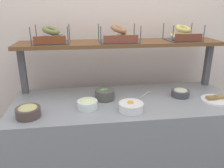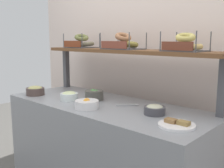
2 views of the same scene
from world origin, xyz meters
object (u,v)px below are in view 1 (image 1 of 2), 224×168
object	(u,v)px
bowl_scallion_spread	(87,104)
bagel_basket_plain	(182,35)
bowl_hummus	(28,111)
serving_plate_white	(215,99)
bagel_basket_poppy	(51,37)
bowl_fruit_salad	(131,106)
bagel_basket_everything	(118,36)
bowl_veggie_mix	(105,94)
serving_spoon_near_plate	(146,94)
bowl_tuna_salad	(180,92)

from	to	relation	value
bowl_scallion_spread	bagel_basket_plain	size ratio (longest dim) A/B	0.53
bowl_hummus	bowl_scallion_spread	distance (m)	0.41
serving_plate_white	bagel_basket_poppy	bearing A→B (deg)	163.85
bowl_fruit_salad	bagel_basket_plain	xyz separation A→B (m)	(0.55, 0.45, 0.44)
bagel_basket_everything	bagel_basket_poppy	bearing A→B (deg)	178.41
serving_plate_white	bagel_basket_plain	bearing A→B (deg)	113.81
bowl_veggie_mix	bowl_fruit_salad	bearing A→B (deg)	-54.63
serving_spoon_near_plate	bagel_basket_everything	world-z (taller)	bagel_basket_everything
bowl_hummus	bowl_veggie_mix	size ratio (longest dim) A/B	1.05
bowl_hummus	bowl_scallion_spread	size ratio (longest dim) A/B	1.11
serving_plate_white	bagel_basket_plain	size ratio (longest dim) A/B	0.80
bowl_veggie_mix	bagel_basket_plain	distance (m)	0.86
bowl_fruit_salad	bowl_tuna_salad	bearing A→B (deg)	24.19
serving_plate_white	bagel_basket_poppy	size ratio (longest dim) A/B	0.78
bagel_basket_everything	bagel_basket_plain	distance (m)	0.57
bowl_scallion_spread	bowl_fruit_salad	distance (m)	0.32
serving_plate_white	bagel_basket_everything	xyz separation A→B (m)	(-0.73, 0.36, 0.47)
bagel_basket_poppy	bagel_basket_plain	bearing A→B (deg)	-0.12
bowl_veggie_mix	bowl_scallion_spread	bearing A→B (deg)	-132.37
bowl_scallion_spread	serving_plate_white	bearing A→B (deg)	0.32
bowl_fruit_salad	bagel_basket_everything	xyz separation A→B (m)	(-0.02, 0.44, 0.44)
serving_spoon_near_plate	bagel_basket_everything	bearing A→B (deg)	145.33
bowl_veggie_mix	bowl_tuna_salad	xyz separation A→B (m)	(0.63, -0.03, -0.01)
serving_plate_white	serving_spoon_near_plate	size ratio (longest dim) A/B	1.62
bowl_veggie_mix	bagel_basket_poppy	bearing A→B (deg)	151.67
bagel_basket_everything	serving_spoon_near_plate	bearing A→B (deg)	-34.67
bowl_veggie_mix	bagel_basket_plain	bearing A→B (deg)	17.07
bowl_tuna_salad	serving_plate_white	world-z (taller)	bowl_tuna_salad
bowl_veggie_mix	serving_plate_white	size ratio (longest dim) A/B	0.71
serving_plate_white	bagel_basket_everything	size ratio (longest dim) A/B	0.68
bowl_fruit_salad	bagel_basket_plain	distance (m)	0.84
bowl_tuna_salad	serving_spoon_near_plate	world-z (taller)	bowl_tuna_salad
bagel_basket_poppy	bagel_basket_plain	world-z (taller)	bagel_basket_poppy
bowl_scallion_spread	bagel_basket_poppy	world-z (taller)	bagel_basket_poppy
bowl_hummus	serving_spoon_near_plate	xyz separation A→B (m)	(0.91, 0.29, -0.04)
bowl_scallion_spread	bagel_basket_plain	xyz separation A→B (m)	(0.86, 0.38, 0.44)
bowl_scallion_spread	bowl_fruit_salad	size ratio (longest dim) A/B	0.84
bowl_hummus	bagel_basket_poppy	distance (m)	0.65
serving_plate_white	bagel_basket_poppy	xyz separation A→B (m)	(-1.29, 0.37, 0.47)
bowl_hummus	serving_plate_white	distance (m)	1.43
bowl_scallion_spread	bagel_basket_everything	xyz separation A→B (m)	(0.29, 0.36, 0.44)
bowl_veggie_mix	bagel_basket_plain	world-z (taller)	bagel_basket_plain
bowl_hummus	bagel_basket_everything	distance (m)	0.93
bowl_tuna_salad	bagel_basket_plain	size ratio (longest dim) A/B	0.53
bowl_fruit_salad	bagel_basket_plain	size ratio (longest dim) A/B	0.63
bowl_fruit_salad	serving_plate_white	world-z (taller)	bowl_fruit_salad
serving_plate_white	bowl_fruit_salad	bearing A→B (deg)	-173.23
bowl_veggie_mix	bowl_scallion_spread	xyz separation A→B (m)	(-0.14, -0.16, -0.00)
bowl_tuna_salad	bagel_basket_plain	bearing A→B (deg)	72.21
bagel_basket_everything	bagel_basket_plain	size ratio (longest dim) A/B	1.17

